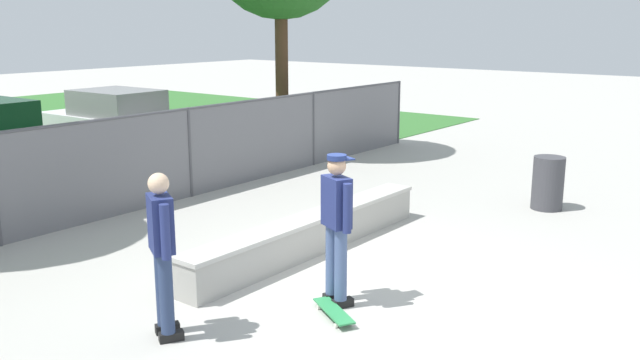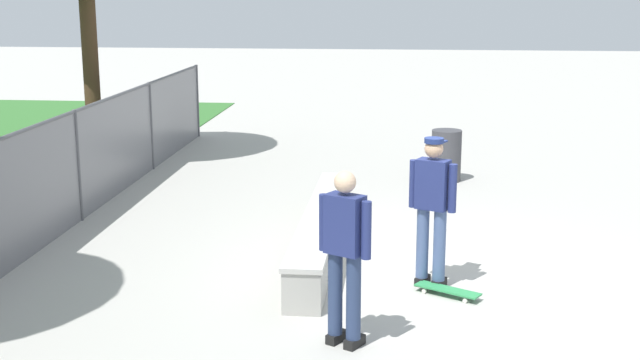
{
  "view_description": "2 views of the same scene",
  "coord_description": "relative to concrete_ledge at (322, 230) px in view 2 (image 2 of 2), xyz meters",
  "views": [
    {
      "loc": [
        -6.72,
        -4.63,
        3.31
      ],
      "look_at": [
        0.87,
        1.28,
        1.09
      ],
      "focal_mm": 38.17,
      "sensor_mm": 36.0,
      "label": 1
    },
    {
      "loc": [
        -10.37,
        0.3,
        3.56
      ],
      "look_at": [
        1.03,
        1.43,
        0.94
      ],
      "focal_mm": 47.26,
      "sensor_mm": 36.0,
      "label": 2
    }
  ],
  "objects": [
    {
      "name": "skateboard",
      "position": [
        -1.66,
        -1.65,
        -0.21
      ],
      "size": [
        0.58,
        0.79,
        0.09
      ],
      "color": "#2D8C4C",
      "rests_on": "ground"
    },
    {
      "name": "ground_plane",
      "position": [
        -0.8,
        -1.38,
        -0.28
      ],
      "size": [
        80.0,
        80.0,
        0.0
      ],
      "primitive_type": "plane",
      "color": "#ADAAA3"
    },
    {
      "name": "trash_bin",
      "position": [
        4.49,
        -1.91,
        0.2
      ],
      "size": [
        0.56,
        0.56,
        0.97
      ],
      "primitive_type": "cylinder",
      "color": "#3F3F44",
      "rests_on": "ground"
    },
    {
      "name": "skateboarder",
      "position": [
        -1.35,
        -1.45,
        0.75
      ],
      "size": [
        0.39,
        0.56,
        1.84
      ],
      "color": "black",
      "rests_on": "ground"
    },
    {
      "name": "chainlink_fence",
      "position": [
        -0.8,
        3.91,
        0.68
      ],
      "size": [
        19.3,
        0.07,
        1.75
      ],
      "color": "#4C4C51",
      "rests_on": "ground"
    },
    {
      "name": "concrete_ledge",
      "position": [
        0.0,
        0.0,
        0.0
      ],
      "size": [
        4.97,
        0.5,
        0.55
      ],
      "color": "#A8A59E",
      "rests_on": "ground"
    },
    {
      "name": "bystander",
      "position": [
        -3.18,
        -0.53,
        0.73
      ],
      "size": [
        0.41,
        0.54,
        1.82
      ],
      "color": "black",
      "rests_on": "ground"
    }
  ]
}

